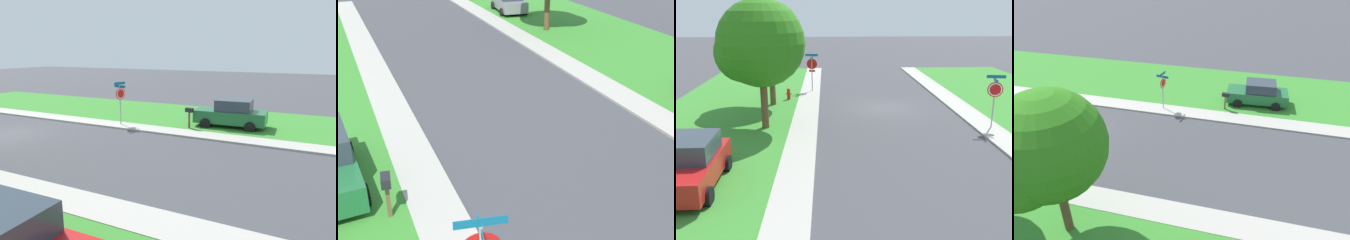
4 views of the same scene
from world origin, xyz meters
The scene contains 8 objects.
ground_plane centered at (0.00, 0.00, 0.00)m, with size 120.00×120.00×0.00m, color #424247.
sidewalk_east centered at (4.70, 12.00, 0.05)m, with size 1.40×56.00×0.10m, color #ADA89E.
stop_sign_near_corner centered at (4.55, -4.92, 1.88)m, with size 0.91×0.91×2.77m.
stop_sign_far_corner centered at (-4.85, 4.56, 1.89)m, with size 0.91×0.91×2.77m.
car_red_behind_trees centered at (8.16, 10.70, 0.87)m, with size 2.10×4.33×1.76m.
tree_across_left centered at (6.88, 3.87, 4.17)m, with size 4.57×4.25×6.44m.
tree_sidewalk_far centered at (7.09, -1.04, 4.40)m, with size 4.01×3.73×6.41m.
fire_hydrant centered at (6.03, -2.25, 0.44)m, with size 0.38×0.22×0.83m.
Camera 3 is at (3.51, 23.28, 5.99)m, focal length 41.93 mm.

